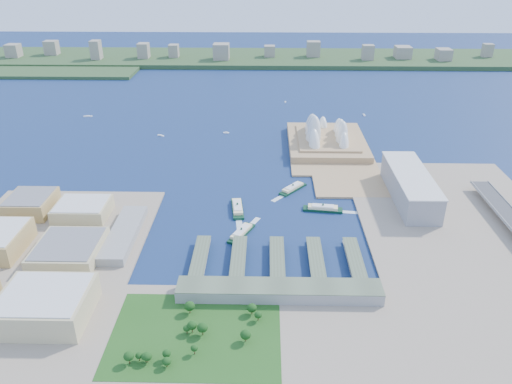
{
  "coord_description": "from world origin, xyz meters",
  "views": [
    {
      "loc": [
        0.78,
        -527.28,
        313.35
      ],
      "look_at": [
        -11.98,
        62.94,
        18.0
      ],
      "focal_mm": 35.0,
      "sensor_mm": 36.0,
      "label": 1
    }
  ],
  "objects_px": {
    "ferry_a": "(237,206)",
    "ferry_b": "(293,187)",
    "opera_house": "(328,128)",
    "ferry_c": "(241,231)",
    "ferry_d": "(323,207)",
    "toaster_building": "(410,186)"
  },
  "relations": [
    {
      "from": "opera_house",
      "to": "ferry_c",
      "type": "relative_size",
      "value": 3.62
    },
    {
      "from": "toaster_building",
      "to": "ferry_d",
      "type": "xyz_separation_m",
      "value": [
        -119.26,
        -32.92,
        -15.66
      ]
    },
    {
      "from": "ferry_a",
      "to": "ferry_d",
      "type": "relative_size",
      "value": 1.07
    },
    {
      "from": "ferry_c",
      "to": "ferry_d",
      "type": "bearing_deg",
      "value": -123.55
    },
    {
      "from": "ferry_b",
      "to": "ferry_d",
      "type": "xyz_separation_m",
      "value": [
        36.46,
        -59.28,
        0.16
      ]
    },
    {
      "from": "opera_house",
      "to": "ferry_d",
      "type": "height_order",
      "value": "opera_house"
    },
    {
      "from": "ferry_b",
      "to": "ferry_c",
      "type": "bearing_deg",
      "value": -79.55
    },
    {
      "from": "toaster_building",
      "to": "ferry_c",
      "type": "relative_size",
      "value": 3.12
    },
    {
      "from": "ferry_b",
      "to": "ferry_c",
      "type": "xyz_separation_m",
      "value": [
        -67.02,
        -122.22,
        0.03
      ]
    },
    {
      "from": "ferry_a",
      "to": "ferry_d",
      "type": "height_order",
      "value": "ferry_a"
    },
    {
      "from": "ferry_a",
      "to": "ferry_c",
      "type": "height_order",
      "value": "ferry_a"
    },
    {
      "from": "opera_house",
      "to": "ferry_c",
      "type": "xyz_separation_m",
      "value": [
        -132.74,
        -295.86,
        -27.3
      ]
    },
    {
      "from": "opera_house",
      "to": "toaster_building",
      "type": "xyz_separation_m",
      "value": [
        90.0,
        -200.0,
        -11.5
      ]
    },
    {
      "from": "opera_house",
      "to": "toaster_building",
      "type": "height_order",
      "value": "opera_house"
    },
    {
      "from": "ferry_a",
      "to": "ferry_b",
      "type": "relative_size",
      "value": 1.11
    },
    {
      "from": "opera_house",
      "to": "ferry_c",
      "type": "height_order",
      "value": "opera_house"
    },
    {
      "from": "toaster_building",
      "to": "ferry_b",
      "type": "distance_m",
      "value": 158.73
    },
    {
      "from": "toaster_building",
      "to": "ferry_d",
      "type": "relative_size",
      "value": 3.03
    },
    {
      "from": "ferry_c",
      "to": "ferry_d",
      "type": "xyz_separation_m",
      "value": [
        103.48,
        62.94,
        0.13
      ]
    },
    {
      "from": "ferry_d",
      "to": "ferry_c",
      "type": "bearing_deg",
      "value": 128.3
    },
    {
      "from": "ferry_c",
      "to": "opera_house",
      "type": "bearing_deg",
      "value": -89.02
    },
    {
      "from": "opera_house",
      "to": "toaster_building",
      "type": "relative_size",
      "value": 1.16
    }
  ]
}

